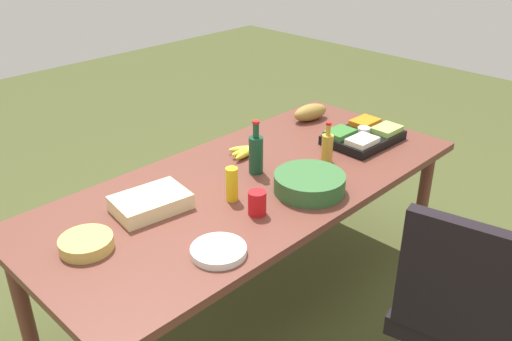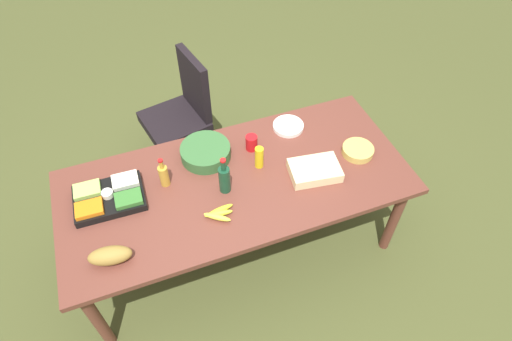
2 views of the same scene
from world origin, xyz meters
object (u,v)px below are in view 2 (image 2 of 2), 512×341
object	(u,v)px
bread_loaf	(110,256)
salad_bowl	(206,152)
banana_bunch	(219,213)
wine_bottle	(224,179)
veggie_tray	(109,197)
chip_bowl	(358,151)
dressing_bottle	(164,175)
mustard_bottle	(259,157)
red_solo_cup	(251,143)
paper_plate_stack	(288,126)
conference_table	(236,188)
sheet_cake	(315,170)
office_chair	(182,124)

from	to	relation	value
bread_loaf	salad_bowl	size ratio (longest dim) A/B	0.72
banana_bunch	bread_loaf	world-z (taller)	bread_loaf
wine_bottle	veggie_tray	bearing A→B (deg)	166.55
banana_bunch	chip_bowl	size ratio (longest dim) A/B	0.93
dressing_bottle	mustard_bottle	xyz separation A→B (m)	(0.61, -0.07, -0.00)
banana_bunch	red_solo_cup	xyz separation A→B (m)	(0.38, 0.46, 0.03)
chip_bowl	paper_plate_stack	bearing A→B (deg)	130.54
dressing_bottle	paper_plate_stack	size ratio (longest dim) A/B	1.01
wine_bottle	mustard_bottle	xyz separation A→B (m)	(0.27, 0.11, -0.03)
veggie_tray	mustard_bottle	size ratio (longest dim) A/B	2.67
conference_table	sheet_cake	bearing A→B (deg)	-14.16
dressing_bottle	chip_bowl	size ratio (longest dim) A/B	1.05
dressing_bottle	paper_plate_stack	world-z (taller)	dressing_bottle
sheet_cake	red_solo_cup	distance (m)	0.47
mustard_bottle	bread_loaf	bearing A→B (deg)	-159.80
office_chair	banana_bunch	size ratio (longest dim) A/B	5.03
dressing_bottle	chip_bowl	bearing A→B (deg)	-8.59
red_solo_cup	mustard_bottle	distance (m)	0.17
dressing_bottle	salad_bowl	world-z (taller)	dressing_bottle
office_chair	dressing_bottle	bearing A→B (deg)	-107.29
office_chair	dressing_bottle	size ratio (longest dim) A/B	4.47
banana_bunch	paper_plate_stack	world-z (taller)	banana_bunch
veggie_tray	wine_bottle	bearing A→B (deg)	-13.45
office_chair	paper_plate_stack	bearing A→B (deg)	-47.32
chip_bowl	mustard_bottle	world-z (taller)	mustard_bottle
sheet_cake	veggie_tray	size ratio (longest dim) A/B	0.75
wine_bottle	red_solo_cup	bearing A→B (deg)	45.18
sheet_cake	banana_bunch	bearing A→B (deg)	-171.59
bread_loaf	salad_bowl	bearing A→B (deg)	39.07
dressing_bottle	veggie_tray	distance (m)	0.36
sheet_cake	salad_bowl	bearing A→B (deg)	147.27
banana_bunch	bread_loaf	size ratio (longest dim) A/B	0.82
sheet_cake	mustard_bottle	bearing A→B (deg)	147.95
red_solo_cup	paper_plate_stack	xyz separation A→B (m)	(0.32, 0.10, -0.04)
chip_bowl	bread_loaf	world-z (taller)	bread_loaf
mustard_bottle	conference_table	bearing A→B (deg)	-159.83
dressing_bottle	sheet_cake	size ratio (longest dim) A/B	0.70
paper_plate_stack	bread_loaf	xyz separation A→B (m)	(-1.34, -0.64, 0.04)
salad_bowl	banana_bunch	bearing A→B (deg)	-97.47
banana_bunch	bread_loaf	distance (m)	0.65
salad_bowl	bread_loaf	bearing A→B (deg)	-140.93
banana_bunch	sheet_cake	bearing A→B (deg)	8.41
conference_table	bread_loaf	xyz separation A→B (m)	(-0.83, -0.30, 0.12)
dressing_bottle	bread_loaf	size ratio (longest dim) A/B	0.93
dressing_bottle	office_chair	bearing A→B (deg)	72.71
conference_table	salad_bowl	xyz separation A→B (m)	(-0.12, 0.27, 0.11)
red_solo_cup	salad_bowl	distance (m)	0.32
office_chair	wine_bottle	world-z (taller)	wine_bottle
mustard_bottle	dressing_bottle	bearing A→B (deg)	173.89
office_chair	chip_bowl	xyz separation A→B (m)	(0.99, -1.11, 0.39)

